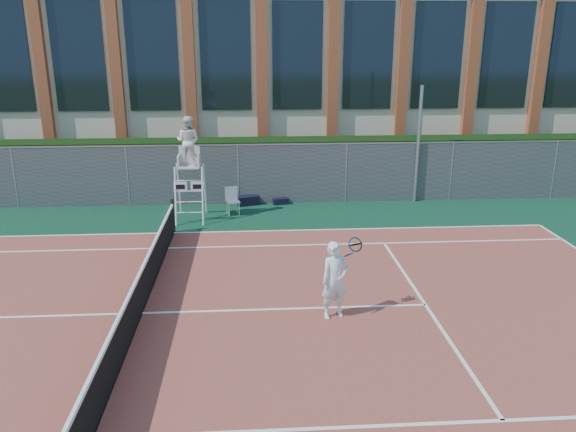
{
  "coord_description": "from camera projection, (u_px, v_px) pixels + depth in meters",
  "views": [
    {
      "loc": [
        2.5,
        -11.4,
        5.77
      ],
      "look_at": [
        3.45,
        3.0,
        1.29
      ],
      "focal_mm": 35.0,
      "sensor_mm": 36.0,
      "label": 1
    }
  ],
  "objects": [
    {
      "name": "sports_bag_near",
      "position": [
        248.0,
        201.0,
        20.66
      ],
      "size": [
        0.87,
        0.55,
        0.34
      ],
      "primitive_type": "cube",
      "rotation": [
        0.0,
        0.0,
        0.31
      ],
      "color": "black",
      "rests_on": "apron"
    },
    {
      "name": "apron",
      "position": [
        149.0,
        295.0,
        13.37
      ],
      "size": [
        36.0,
        20.0,
        0.01
      ],
      "primitive_type": "cube",
      "color": "#0B3219",
      "rests_on": "ground"
    },
    {
      "name": "sports_bag_far",
      "position": [
        281.0,
        201.0,
        20.8
      ],
      "size": [
        0.6,
        0.34,
        0.22
      ],
      "primitive_type": "cube",
      "rotation": [
        0.0,
        0.0,
        0.18
      ],
      "color": "black",
      "rests_on": "apron"
    },
    {
      "name": "building",
      "position": [
        200.0,
        76.0,
        28.29
      ],
      "size": [
        45.0,
        10.6,
        8.22
      ],
      "color": "beige",
      "rests_on": "ground"
    },
    {
      "name": "tennis_player",
      "position": [
        335.0,
        280.0,
        12.02
      ],
      "size": [
        1.01,
        0.73,
        1.73
      ],
      "color": "white",
      "rests_on": "tennis_court"
    },
    {
      "name": "plastic_chair",
      "position": [
        232.0,
        198.0,
        19.54
      ],
      "size": [
        0.54,
        0.54,
        0.95
      ],
      "color": "silver",
      "rests_on": "apron"
    },
    {
      "name": "fence",
      "position": [
        183.0,
        176.0,
        20.48
      ],
      "size": [
        40.0,
        0.06,
        2.2
      ],
      "primitive_type": null,
      "color": "#595E60",
      "rests_on": "ground"
    },
    {
      "name": "tennis_court",
      "position": [
        142.0,
        314.0,
        12.41
      ],
      "size": [
        23.77,
        10.97,
        0.02
      ],
      "primitive_type": "cube",
      "color": "brown",
      "rests_on": "apron"
    },
    {
      "name": "tennis_net",
      "position": [
        140.0,
        292.0,
        12.26
      ],
      "size": [
        0.1,
        11.3,
        1.1
      ],
      "color": "black",
      "rests_on": "ground"
    },
    {
      "name": "ground",
      "position": [
        142.0,
        314.0,
        12.42
      ],
      "size": [
        120.0,
        120.0,
        0.0
      ],
      "primitive_type": "plane",
      "color": "#233814"
    },
    {
      "name": "umpire_chair",
      "position": [
        188.0,
        144.0,
        18.4
      ],
      "size": [
        0.98,
        1.51,
        3.52
      ],
      "color": "white",
      "rests_on": "ground"
    },
    {
      "name": "hedge",
      "position": [
        187.0,
        169.0,
        21.62
      ],
      "size": [
        40.0,
        1.4,
        2.2
      ],
      "primitive_type": "cube",
      "color": "black",
      "rests_on": "ground"
    },
    {
      "name": "steel_pole",
      "position": [
        418.0,
        145.0,
        20.61
      ],
      "size": [
        0.12,
        0.12,
        4.3
      ],
      "primitive_type": "cylinder",
      "color": "#9EA0A5",
      "rests_on": "ground"
    }
  ]
}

